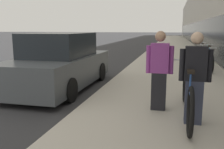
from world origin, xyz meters
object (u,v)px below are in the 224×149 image
person_bystander (159,71)px  person_rider (195,78)px  bike_rack_hoop (208,62)px  cruiser_bike_middle (208,56)px  tandem_bicycle (187,95)px  cruiser_bike_nearest (210,62)px  parked_sedan_curbside (60,64)px  cruiser_bike_farthest (201,52)px

person_bystander → person_rider: bearing=-44.4°
bike_rack_hoop → cruiser_bike_middle: bearing=82.9°
tandem_bicycle → cruiser_bike_nearest: bearing=78.4°
tandem_bicycle → person_rider: person_rider is taller
cruiser_bike_middle → person_bystander: bearing=-104.2°
tandem_bicycle → person_bystander: person_bystander is taller
person_bystander → parked_sedan_curbside: (-2.97, 1.73, -0.19)m
person_bystander → parked_sedan_curbside: person_bystander is taller
person_rider → bike_rack_hoop: size_ratio=1.87×
bike_rack_hoop → cruiser_bike_farthest: size_ratio=0.47×
tandem_bicycle → person_rider: 0.51m
person_bystander → cruiser_bike_middle: size_ratio=0.93×
cruiser_bike_farthest → parked_sedan_curbside: size_ratio=0.41×
cruiser_bike_nearest → cruiser_bike_middle: bearing=85.8°
person_bystander → tandem_bicycle: bearing=-27.8°
person_bystander → cruiser_bike_farthest: bearing=79.5°
tandem_bicycle → person_bystander: bearing=152.2°
person_rider → cruiser_bike_middle: 7.85m
bike_rack_hoop → tandem_bicycle: bearing=-101.7°
parked_sedan_curbside → person_bystander: bearing=-30.2°
person_rider → cruiser_bike_nearest: person_rider is taller
person_rider → parked_sedan_curbside: (-3.60, 2.35, -0.19)m
bike_rack_hoop → parked_sedan_curbside: (-4.37, -2.12, 0.09)m
tandem_bicycle → parked_sedan_curbside: parked_sedan_curbside is taller
cruiser_bike_nearest → parked_sedan_curbside: parked_sedan_curbside is taller
bike_rack_hoop → parked_sedan_curbside: parked_sedan_curbside is taller
person_rider → cruiser_bike_middle: size_ratio=0.93×
person_rider → cruiser_bike_nearest: (1.03, 5.80, -0.42)m
cruiser_bike_nearest → cruiser_bike_middle: cruiser_bike_middle is taller
bike_rack_hoop → cruiser_bike_nearest: (0.27, 1.34, -0.14)m
parked_sedan_curbside → cruiser_bike_nearest: bearing=36.7°
tandem_bicycle → cruiser_bike_farthest: size_ratio=1.50×
person_bystander → bike_rack_hoop: 4.10m
person_bystander → parked_sedan_curbside: size_ratio=0.36×
cruiser_bike_middle → parked_sedan_curbside: bearing=-131.5°
tandem_bicycle → cruiser_bike_middle: tandem_bicycle is taller
tandem_bicycle → cruiser_bike_farthest: tandem_bicycle is taller
cruiser_bike_middle → cruiser_bike_farthest: (-0.04, 2.35, -0.01)m
tandem_bicycle → cruiser_bike_nearest: size_ratio=1.60×
cruiser_bike_nearest → cruiser_bike_farthest: cruiser_bike_nearest is taller
person_bystander → cruiser_bike_farthest: size_ratio=0.89×
tandem_bicycle → person_bystander: size_ratio=1.69×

